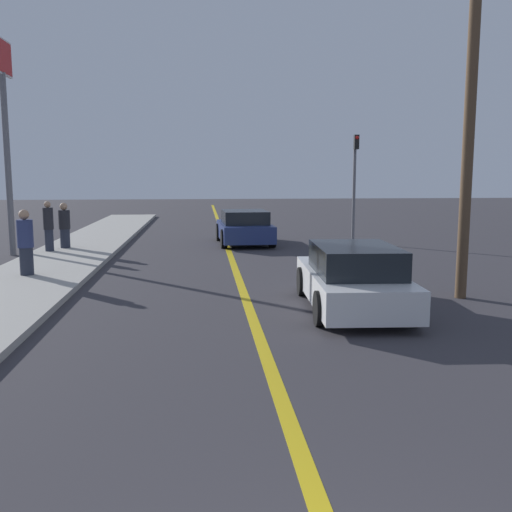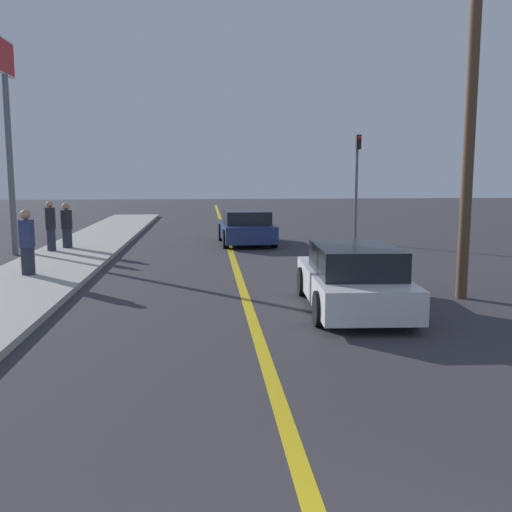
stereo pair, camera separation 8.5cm
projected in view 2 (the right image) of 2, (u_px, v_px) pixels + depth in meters
The scene contains 10 objects.
road_center_line at pixel (231, 251), 20.04m from camera, with size 0.20×60.00×0.01m.
sidewalk_left at pixel (74, 254), 18.97m from camera, with size 2.77×34.77×0.14m.
car_near_right_lane at pixel (353, 279), 11.38m from camera, with size 2.04×4.27×1.31m.
car_ahead_center at pixel (246, 228), 22.05m from camera, with size 2.15×3.99×1.31m.
pedestrian_near_curb at pixel (27, 242), 14.52m from camera, with size 0.40×0.40×1.67m.
pedestrian_mid_group at pixel (51, 226), 19.02m from camera, with size 0.33×0.33×1.67m.
pedestrian_far_standing at pixel (67, 226), 19.86m from camera, with size 0.39×0.39×1.57m.
traffic_light at pixel (357, 178), 22.13m from camera, with size 0.18×0.40×4.19m.
roadside_sign at pixel (6, 99), 18.41m from camera, with size 0.20×1.81×7.01m.
utility_pole at pixel (470, 131), 12.01m from camera, with size 0.24×0.24×7.21m.
Camera 2 is at (-0.84, -1.86, 2.71)m, focal length 40.00 mm.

